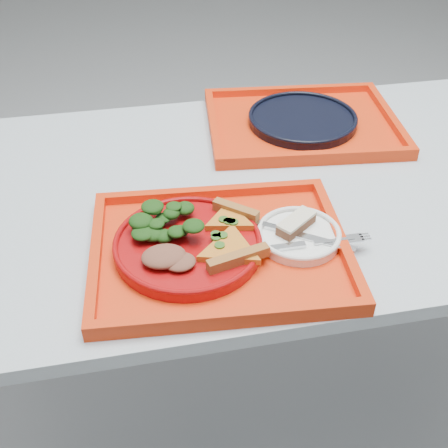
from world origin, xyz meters
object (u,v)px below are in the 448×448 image
(dessert_bar, at_px, (296,223))
(tray_far, at_px, (302,125))
(dinner_plate, at_px, (188,246))
(tray_main, at_px, (220,252))
(navy_plate, at_px, (302,120))

(dessert_bar, bearing_deg, tray_far, 34.19)
(tray_far, xyz_separation_m, dinner_plate, (-0.34, -0.41, 0.02))
(tray_main, distance_m, dessert_bar, 0.15)
(dinner_plate, relative_size, navy_plate, 1.00)
(dinner_plate, bearing_deg, tray_far, 50.46)
(tray_main, height_order, dessert_bar, dessert_bar)
(tray_far, relative_size, navy_plate, 1.73)
(navy_plate, xyz_separation_m, dessert_bar, (-0.14, -0.40, 0.02))
(tray_far, relative_size, dessert_bar, 5.41)
(tray_main, xyz_separation_m, dinner_plate, (-0.06, 0.01, 0.02))
(tray_main, height_order, navy_plate, navy_plate)
(tray_main, bearing_deg, dinner_plate, 174.22)
(tray_far, distance_m, navy_plate, 0.01)
(tray_far, bearing_deg, navy_plate, -174.07)
(tray_main, relative_size, tray_far, 1.00)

